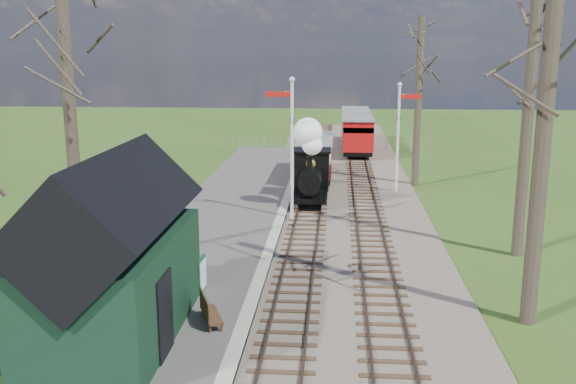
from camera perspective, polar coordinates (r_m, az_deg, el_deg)
name	(u,v)px	position (r m, az deg, el deg)	size (l,w,h in m)	color
distant_hills	(337,246)	(78.84, 4.36, -4.80)	(114.40, 48.00, 22.02)	#385B23
ballast_bed	(338,191)	(33.66, 4.47, 0.05)	(8.00, 60.00, 0.10)	brown
track_near	(313,190)	(33.68, 2.26, 0.17)	(1.60, 60.00, 0.15)	brown
track_far	(363,191)	(33.68, 6.68, 0.10)	(1.60, 60.00, 0.15)	brown
platform	(220,231)	(26.32, -6.07, -3.45)	(5.00, 44.00, 0.20)	#474442
coping_strip	(276,232)	(26.01, -1.07, -3.56)	(0.40, 44.00, 0.21)	#B2AD9E
station_shed	(114,257)	(16.64, -15.19, -5.64)	(3.25, 6.30, 4.78)	black
semaphore_near	(290,139)	(27.19, 0.21, 4.73)	(1.22, 0.24, 6.22)	silver
semaphore_far	(400,129)	(33.26, 9.89, 5.52)	(1.22, 0.24, 5.72)	silver
bare_trees	(341,116)	(21.07, 4.77, 6.73)	(15.51, 22.39, 12.00)	#382D23
fence_line	(325,143)	(47.36, 3.28, 4.34)	(12.60, 0.08, 1.00)	slate
locomotive	(311,166)	(30.32, 2.04, 2.32)	(1.67, 3.89, 4.16)	black
coach	(315,156)	(36.37, 2.46, 3.23)	(1.94, 6.66, 2.05)	black
red_carriage_a	(357,134)	(44.91, 6.17, 5.11)	(2.13, 5.27, 2.24)	black
red_carriage_b	(355,125)	(50.36, 6.00, 5.92)	(2.13, 5.27, 2.24)	black
sign_board	(202,275)	(19.56, -7.66, -7.28)	(0.13, 0.73, 1.07)	#104B2A
bench	(208,310)	(17.44, -7.13, -10.39)	(0.87, 1.42, 0.78)	#472D19
person	(194,275)	(19.11, -8.35, -7.30)	(0.50, 0.33, 1.38)	black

